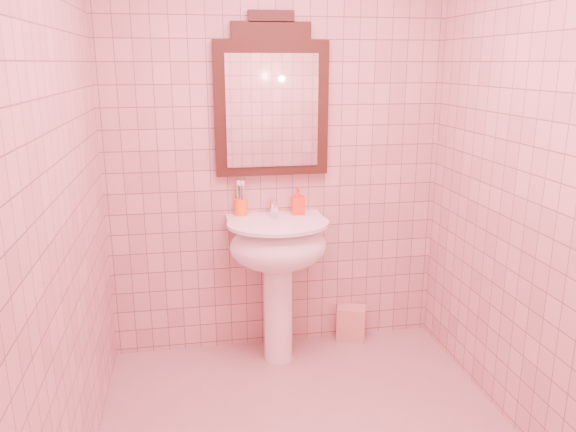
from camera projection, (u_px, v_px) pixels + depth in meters
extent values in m
cube|color=#D8A096|center=(276.00, 148.00, 3.29)|extent=(2.00, 0.02, 2.50)
cylinder|color=white|center=(278.00, 305.00, 3.32)|extent=(0.17, 0.17, 0.70)
ellipsoid|color=white|center=(278.00, 246.00, 3.20)|extent=(0.56, 0.46, 0.28)
cube|color=white|center=(274.00, 219.00, 3.33)|extent=(0.56, 0.15, 0.05)
cylinder|color=white|center=(278.00, 224.00, 3.17)|extent=(0.58, 0.58, 0.02)
cylinder|color=white|center=(274.00, 207.00, 3.31)|extent=(0.04, 0.04, 0.09)
cylinder|color=white|center=(275.00, 204.00, 3.25)|extent=(0.02, 0.10, 0.02)
cylinder|color=white|center=(276.00, 209.00, 3.20)|extent=(0.02, 0.02, 0.04)
cube|color=white|center=(273.00, 198.00, 3.30)|extent=(0.01, 0.07, 0.01)
cube|color=black|center=(272.00, 109.00, 3.21)|extent=(0.65, 0.05, 0.76)
cube|color=black|center=(271.00, 30.00, 3.09)|extent=(0.44, 0.05, 0.10)
cube|color=black|center=(271.00, 16.00, 3.07)|extent=(0.25, 0.05, 0.06)
cube|color=white|center=(272.00, 111.00, 3.18)|extent=(0.53, 0.01, 0.63)
cylinder|color=orange|center=(241.00, 207.00, 3.30)|extent=(0.08, 0.08, 0.10)
cylinder|color=silver|center=(244.00, 200.00, 3.29)|extent=(0.01, 0.01, 0.18)
cylinder|color=#338CD8|center=(242.00, 199.00, 3.30)|extent=(0.01, 0.01, 0.18)
cylinder|color=#E5334C|center=(240.00, 199.00, 3.31)|extent=(0.01, 0.01, 0.18)
cylinder|color=#3FBF59|center=(238.00, 200.00, 3.29)|extent=(0.01, 0.01, 0.18)
cylinder|color=#D8CC4C|center=(238.00, 201.00, 3.28)|extent=(0.01, 0.01, 0.18)
cylinder|color=purple|center=(240.00, 201.00, 3.27)|extent=(0.01, 0.01, 0.18)
cylinder|color=#4C4C59|center=(243.00, 201.00, 3.28)|extent=(0.01, 0.01, 0.18)
imported|color=#F43B14|center=(298.00, 201.00, 3.31)|extent=(0.07, 0.08, 0.16)
cube|color=tan|center=(351.00, 323.00, 3.62)|extent=(0.21, 0.17, 0.22)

